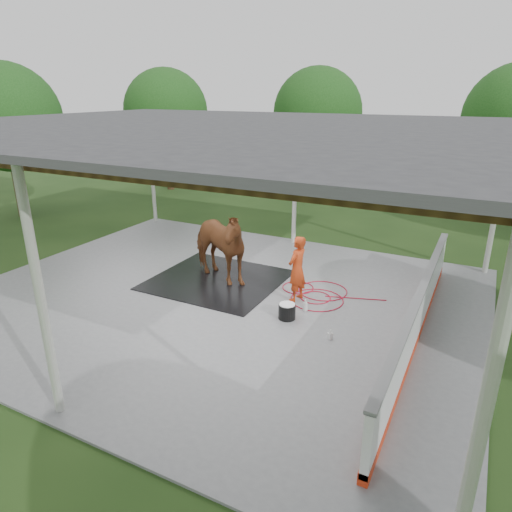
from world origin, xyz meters
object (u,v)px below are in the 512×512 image
at_px(horse, 216,245).
at_px(handler, 297,269).
at_px(dasher_board, 418,317).
at_px(wash_bucket, 287,311).

distance_m(horse, handler, 2.32).
distance_m(dasher_board, handler, 2.94).
bearing_deg(handler, dasher_board, 87.27).
bearing_deg(wash_bucket, handler, 100.72).
relative_size(dasher_board, horse, 3.50).
height_order(dasher_board, horse, horse).
distance_m(dasher_board, wash_bucket, 2.70).
xyz_separation_m(handler, wash_bucket, (0.18, -0.98, -0.61)).
bearing_deg(dasher_board, handler, 166.26).
bearing_deg(handler, horse, -82.70).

